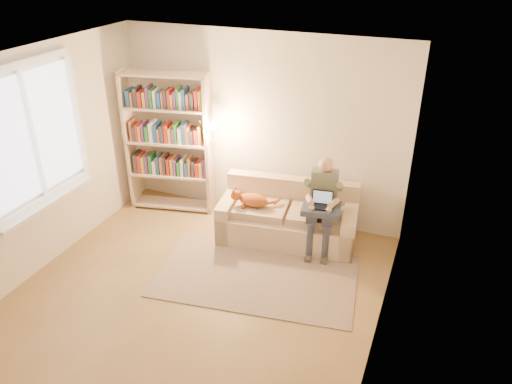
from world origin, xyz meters
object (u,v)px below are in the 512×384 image
at_px(cat, 255,200).
at_px(sofa, 288,219).
at_px(bookshelf, 168,137).
at_px(person, 323,200).
at_px(laptop, 315,201).

bearing_deg(cat, sofa, 14.77).
bearing_deg(cat, bookshelf, 158.89).
bearing_deg(bookshelf, person, -17.89).
xyz_separation_m(sofa, cat, (-0.41, -0.17, 0.30)).
distance_m(sofa, laptop, 0.62).
distance_m(person, bookshelf, 2.37).
bearing_deg(bookshelf, cat, -25.11).
bearing_deg(laptop, bookshelf, 163.34).
height_order(cat, bookshelf, bookshelf).
relative_size(person, bookshelf, 0.60).
xyz_separation_m(person, laptop, (-0.07, -0.10, 0.02)).
bearing_deg(sofa, laptop, -32.39).
distance_m(sofa, person, 0.63).
relative_size(person, laptop, 4.36).
xyz_separation_m(laptop, bookshelf, (-2.25, 0.34, 0.41)).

